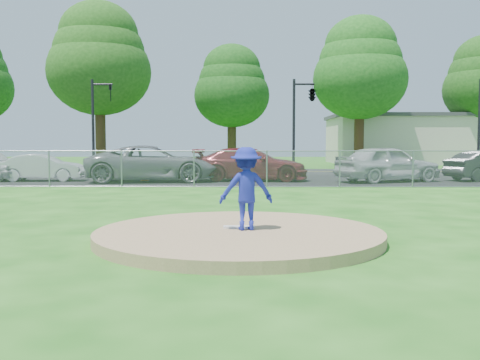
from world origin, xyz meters
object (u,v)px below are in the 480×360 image
object	(u,v)px
parked_car_white	(42,168)
pitcher	(246,189)
parked_car_gray	(152,164)
tree_center	(232,86)
commercial_building	(423,139)
traffic_signal_left	(97,117)
tree_left	(99,58)
traffic_signal_center	(310,96)
parked_car_darkred	(251,164)
parked_car_pearl	(388,164)
tree_right	(360,68)
traffic_cone	(145,174)

from	to	relation	value
parked_car_white	pitcher	bearing A→B (deg)	-153.18
pitcher	parked_car_gray	world-z (taller)	pitcher
tree_center	pitcher	world-z (taller)	tree_center
commercial_building	traffic_signal_left	xyz separation A→B (m)	(-24.76, -16.00, 1.20)
tree_left	parked_car_gray	distance (m)	18.82
traffic_signal_center	parked_car_darkred	bearing A→B (deg)	-119.53
tree_center	parked_car_gray	size ratio (longest dim) A/B	1.61
tree_left	pitcher	xyz separation A→B (m)	(11.14, -30.99, -7.26)
parked_car_pearl	commercial_building	bearing A→B (deg)	-42.99
traffic_signal_left	parked_car_white	world-z (taller)	traffic_signal_left
parked_car_gray	parked_car_pearl	size ratio (longest dim) A/B	1.23
tree_left	parked_car_pearl	world-z (taller)	tree_left
parked_car_gray	parked_car_darkred	xyz separation A→B (m)	(4.64, 0.61, -0.06)
pitcher	traffic_signal_left	bearing A→B (deg)	-75.44
traffic_signal_left	parked_car_white	size ratio (longest dim) A/B	1.44
tree_center	parked_car_darkred	distance (m)	19.24
parked_car_darkred	parked_car_pearl	size ratio (longest dim) A/B	1.09
tree_right	pitcher	size ratio (longest dim) A/B	7.48
tree_center	pitcher	xyz separation A→B (m)	(1.14, -33.99, -5.49)
traffic_cone	parked_car_white	bearing A→B (deg)	-177.09
parked_car_gray	pitcher	bearing A→B (deg)	-170.89
parked_car_pearl	pitcher	bearing A→B (deg)	135.13
tree_left	parked_car_darkred	world-z (taller)	tree_left
traffic_signal_left	parked_car_pearl	distance (m)	17.20
commercial_building	parked_car_white	distance (m)	34.16
tree_right	traffic_signal_center	world-z (taller)	tree_right
traffic_signal_left	parked_car_gray	size ratio (longest dim) A/B	0.92
tree_right	parked_car_white	bearing A→B (deg)	-138.30
tree_center	traffic_cone	xyz separation A→B (m)	(-3.74, -18.32, -6.16)
parked_car_darkred	tree_left	bearing A→B (deg)	40.01
pitcher	parked_car_gray	distance (m)	15.68
tree_left	pitcher	distance (m)	33.72
parked_car_white	tree_left	bearing A→B (deg)	-0.26
tree_center	parked_car_white	xyz separation A→B (m)	(-8.60, -18.57, -5.82)
tree_left	traffic_cone	xyz separation A→B (m)	(6.26, -15.32, -7.93)
parked_car_darkred	parked_car_gray	bearing A→B (deg)	100.94
traffic_signal_left	tree_left	bearing A→B (deg)	103.96
commercial_building	tree_left	bearing A→B (deg)	-165.47
tree_left	pitcher	size ratio (longest dim) A/B	8.06
tree_center	pitcher	distance (m)	34.45
commercial_building	traffic_signal_center	size ratio (longest dim) A/B	2.93
commercial_building	traffic_cone	world-z (taller)	commercial_building
tree_left	tree_right	size ratio (longest dim) A/B	1.08
traffic_cone	parked_car_gray	world-z (taller)	parked_car_gray
traffic_signal_center	parked_car_white	bearing A→B (deg)	-154.17
traffic_cone	tree_center	bearing A→B (deg)	78.47
tree_left	tree_right	xyz separation A→B (m)	(20.00, 1.00, -0.59)
commercial_building	traffic_signal_center	world-z (taller)	traffic_signal_center
pitcher	parked_car_pearl	xyz separation A→B (m)	(6.63, 15.05, -0.12)
tree_left	parked_car_pearl	distance (m)	24.99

